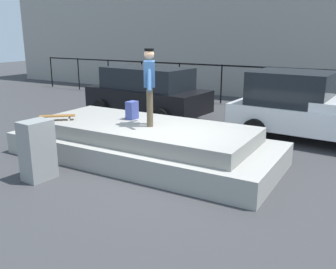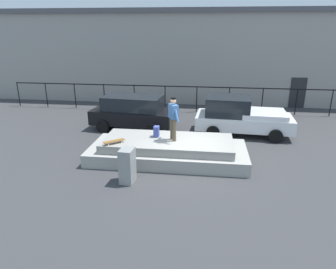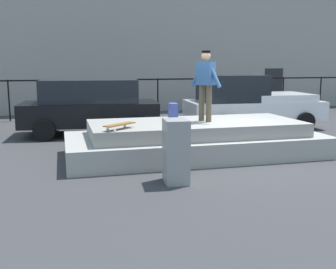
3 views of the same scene
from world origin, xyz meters
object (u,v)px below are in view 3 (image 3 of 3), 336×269
car_black_hatchback_near (90,106)px  utility_box (176,151)px  skateboarder (206,81)px  skateboard (120,125)px  car_white_pickup_mid (249,102)px  backpack (173,112)px

car_black_hatchback_near → utility_box: bearing=-78.5°
skateboarder → skateboard: skateboarder is taller
skateboarder → car_black_hatchback_near: 4.59m
car_white_pickup_mid → utility_box: 7.14m
skateboarder → car_black_hatchback_near: bearing=124.0°
backpack → car_black_hatchback_near: 3.86m
backpack → car_black_hatchback_near: (-1.79, 3.41, -0.13)m
utility_box → skateboarder: bearing=62.7°
backpack → car_white_pickup_mid: car_white_pickup_mid is taller
skateboarder → utility_box: (-1.33, -2.09, -1.23)m
skateboarder → skateboard: size_ratio=2.22×
car_black_hatchback_near → skateboarder: bearing=-56.0°
car_black_hatchback_near → car_white_pickup_mid: (5.45, -0.09, -0.01)m
backpack → car_white_pickup_mid: size_ratio=0.09×
skateboard → backpack: (1.48, 1.01, 0.12)m
car_white_pickup_mid → skateboarder: bearing=-128.9°
car_black_hatchback_near → car_white_pickup_mid: bearing=-1.0°
skateboarder → skateboard: (-2.20, -0.70, -0.89)m
car_black_hatchback_near → car_white_pickup_mid: 5.45m
skateboard → backpack: 1.79m
backpack → car_black_hatchback_near: size_ratio=0.10×
skateboard → utility_box: utility_box is taller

